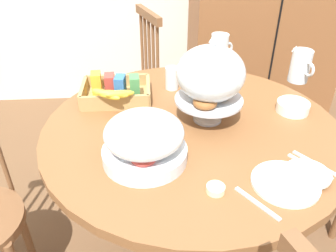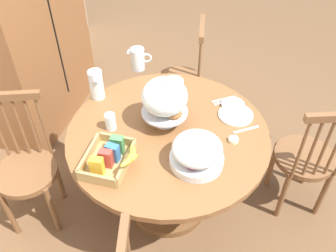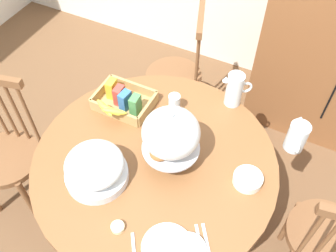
{
  "view_description": "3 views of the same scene",
  "coord_description": "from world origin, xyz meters",
  "px_view_note": "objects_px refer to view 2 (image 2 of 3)",
  "views": [
    {
      "loc": [
        -0.16,
        -1.05,
        1.5
      ],
      "look_at": [
        -0.08,
        0.12,
        0.74
      ],
      "focal_mm": 36.4,
      "sensor_mm": 36.0,
      "label": 1
    },
    {
      "loc": [
        -1.54,
        -0.3,
        2.3
      ],
      "look_at": [
        0.02,
        0.12,
        0.79
      ],
      "focal_mm": 39.8,
      "sensor_mm": 36.0,
      "label": 2
    },
    {
      "loc": [
        0.54,
        -0.79,
        2.28
      ],
      "look_at": [
        0.02,
        0.27,
        0.84
      ],
      "focal_mm": 39.85,
      "sensor_mm": 36.0,
      "label": 3
    }
  ],
  "objects_px": {
    "wooden_armoire": "(18,13)",
    "cereal_basket": "(110,158)",
    "windsor_chair_far_side": "(182,82)",
    "milk_pitcher": "(138,60)",
    "drinking_glass": "(110,122)",
    "windsor_chair_facing_door": "(306,160)",
    "china_plate_large": "(236,115)",
    "cereal_bowl": "(173,83)",
    "butter_dish": "(234,140)",
    "dining_table": "(168,155)",
    "orange_juice_pitcher": "(97,86)",
    "windsor_chair_near_window": "(27,170)",
    "fruit_platter_covered": "(197,152)",
    "pastry_stand_with_dome": "(165,98)",
    "china_plate_small": "(233,104)"
  },
  "relations": [
    {
      "from": "dining_table",
      "to": "orange_juice_pitcher",
      "type": "relative_size",
      "value": 6.03
    },
    {
      "from": "milk_pitcher",
      "to": "drinking_glass",
      "type": "height_order",
      "value": "milk_pitcher"
    },
    {
      "from": "windsor_chair_far_side",
      "to": "wooden_armoire",
      "type": "bearing_deg",
      "value": 97.77
    },
    {
      "from": "cereal_basket",
      "to": "butter_dish",
      "type": "distance_m",
      "value": 0.72
    },
    {
      "from": "windsor_chair_far_side",
      "to": "windsor_chair_near_window",
      "type": "bearing_deg",
      "value": 147.71
    },
    {
      "from": "china_plate_large",
      "to": "windsor_chair_facing_door",
      "type": "bearing_deg",
      "value": -88.65
    },
    {
      "from": "windsor_chair_facing_door",
      "to": "fruit_platter_covered",
      "type": "xyz_separation_m",
      "value": [
        -0.46,
        0.66,
        0.37
      ]
    },
    {
      "from": "wooden_armoire",
      "to": "cereal_basket",
      "type": "height_order",
      "value": "wooden_armoire"
    },
    {
      "from": "drinking_glass",
      "to": "windsor_chair_facing_door",
      "type": "bearing_deg",
      "value": -75.09
    },
    {
      "from": "windsor_chair_far_side",
      "to": "drinking_glass",
      "type": "bearing_deg",
      "value": 166.88
    },
    {
      "from": "fruit_platter_covered",
      "to": "cereal_bowl",
      "type": "relative_size",
      "value": 2.14
    },
    {
      "from": "fruit_platter_covered",
      "to": "butter_dish",
      "type": "bearing_deg",
      "value": -38.95
    },
    {
      "from": "fruit_platter_covered",
      "to": "butter_dish",
      "type": "height_order",
      "value": "fruit_platter_covered"
    },
    {
      "from": "windsor_chair_far_side",
      "to": "drinking_glass",
      "type": "distance_m",
      "value": 1.05
    },
    {
      "from": "wooden_armoire",
      "to": "cereal_basket",
      "type": "relative_size",
      "value": 6.2
    },
    {
      "from": "cereal_bowl",
      "to": "fruit_platter_covered",
      "type": "bearing_deg",
      "value": -155.59
    },
    {
      "from": "dining_table",
      "to": "drinking_glass",
      "type": "relative_size",
      "value": 11.16
    },
    {
      "from": "cereal_basket",
      "to": "windsor_chair_far_side",
      "type": "bearing_deg",
      "value": -5.63
    },
    {
      "from": "orange_juice_pitcher",
      "to": "windsor_chair_far_side",
      "type": "bearing_deg",
      "value": -31.21
    },
    {
      "from": "wooden_armoire",
      "to": "dining_table",
      "type": "xyz_separation_m",
      "value": [
        -0.73,
        -1.38,
        -0.45
      ]
    },
    {
      "from": "wooden_armoire",
      "to": "windsor_chair_far_side",
      "type": "xyz_separation_m",
      "value": [
        0.17,
        -1.27,
        -0.53
      ]
    },
    {
      "from": "windsor_chair_facing_door",
      "to": "orange_juice_pitcher",
      "type": "height_order",
      "value": "windsor_chair_facing_door"
    },
    {
      "from": "fruit_platter_covered",
      "to": "orange_juice_pitcher",
      "type": "relative_size",
      "value": 1.47
    },
    {
      "from": "fruit_platter_covered",
      "to": "milk_pitcher",
      "type": "distance_m",
      "value": 0.99
    },
    {
      "from": "windsor_chair_near_window",
      "to": "milk_pitcher",
      "type": "relative_size",
      "value": 5.37
    },
    {
      "from": "windsor_chair_facing_door",
      "to": "cereal_bowl",
      "type": "height_order",
      "value": "windsor_chair_facing_door"
    },
    {
      "from": "dining_table",
      "to": "drinking_glass",
      "type": "xyz_separation_m",
      "value": [
        -0.06,
        0.34,
        0.26
      ]
    },
    {
      "from": "wooden_armoire",
      "to": "orange_juice_pitcher",
      "type": "xyz_separation_m",
      "value": [
        -0.52,
        -0.84,
        -0.15
      ]
    },
    {
      "from": "orange_juice_pitcher",
      "to": "china_plate_small",
      "type": "height_order",
      "value": "orange_juice_pitcher"
    },
    {
      "from": "pastry_stand_with_dome",
      "to": "cereal_bowl",
      "type": "relative_size",
      "value": 2.46
    },
    {
      "from": "cereal_bowl",
      "to": "butter_dish",
      "type": "height_order",
      "value": "cereal_bowl"
    },
    {
      "from": "orange_juice_pitcher",
      "to": "cereal_basket",
      "type": "xyz_separation_m",
      "value": [
        -0.54,
        -0.3,
        -0.05
      ]
    },
    {
      "from": "pastry_stand_with_dome",
      "to": "butter_dish",
      "type": "distance_m",
      "value": 0.47
    },
    {
      "from": "pastry_stand_with_dome",
      "to": "wooden_armoire",
      "type": "bearing_deg",
      "value": 63.72
    },
    {
      "from": "drinking_glass",
      "to": "orange_juice_pitcher",
      "type": "bearing_deg",
      "value": 36.31
    },
    {
      "from": "dining_table",
      "to": "orange_juice_pitcher",
      "type": "xyz_separation_m",
      "value": [
        0.21,
        0.54,
        0.3
      ]
    },
    {
      "from": "wooden_armoire",
      "to": "orange_juice_pitcher",
      "type": "distance_m",
      "value": 1.0
    },
    {
      "from": "windsor_chair_facing_door",
      "to": "china_plate_large",
      "type": "bearing_deg",
      "value": 91.35
    },
    {
      "from": "wooden_armoire",
      "to": "milk_pitcher",
      "type": "relative_size",
      "value": 10.79
    },
    {
      "from": "windsor_chair_far_side",
      "to": "china_plate_large",
      "type": "height_order",
      "value": "windsor_chair_far_side"
    },
    {
      "from": "wooden_armoire",
      "to": "pastry_stand_with_dome",
      "type": "xyz_separation_m",
      "value": [
        -0.66,
        -1.34,
        -0.05
      ]
    },
    {
      "from": "china_plate_large",
      "to": "drinking_glass",
      "type": "bearing_deg",
      "value": 113.52
    },
    {
      "from": "milk_pitcher",
      "to": "china_plate_small",
      "type": "distance_m",
      "value": 0.78
    },
    {
      "from": "wooden_armoire",
      "to": "cereal_basket",
      "type": "xyz_separation_m",
      "value": [
        -1.06,
        -1.14,
        -0.2
      ]
    },
    {
      "from": "dining_table",
      "to": "milk_pitcher",
      "type": "distance_m",
      "value": 0.76
    },
    {
      "from": "orange_juice_pitcher",
      "to": "butter_dish",
      "type": "relative_size",
      "value": 3.39
    },
    {
      "from": "milk_pitcher",
      "to": "drinking_glass",
      "type": "xyz_separation_m",
      "value": [
        -0.65,
        -0.04,
        -0.02
      ]
    },
    {
      "from": "orange_juice_pitcher",
      "to": "cereal_bowl",
      "type": "relative_size",
      "value": 1.45
    },
    {
      "from": "milk_pitcher",
      "to": "butter_dish",
      "type": "distance_m",
      "value": 0.97
    },
    {
      "from": "windsor_chair_near_window",
      "to": "drinking_glass",
      "type": "bearing_deg",
      "value": -66.78
    }
  ]
}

